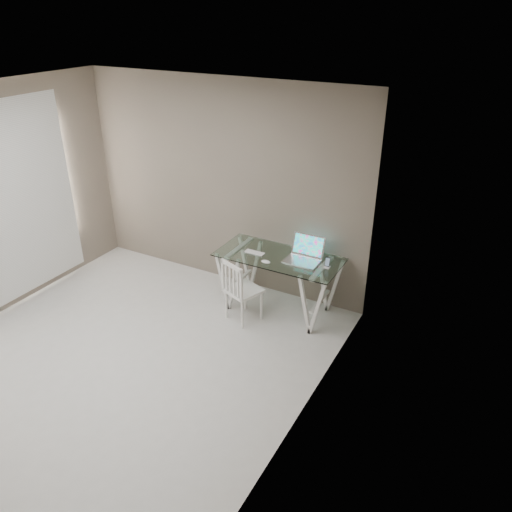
{
  "coord_description": "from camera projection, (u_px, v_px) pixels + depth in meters",
  "views": [
    {
      "loc": [
        3.31,
        -2.94,
        3.45
      ],
      "look_at": [
        0.87,
        1.55,
        0.85
      ],
      "focal_mm": 35.0,
      "sensor_mm": 36.0,
      "label": 1
    }
  ],
  "objects": [
    {
      "name": "laptop",
      "position": [
        305.0,
        255.0,
        5.85
      ],
      "size": [
        0.4,
        0.37,
        0.27
      ],
      "color": "silver",
      "rests_on": "desk"
    },
    {
      "name": "chair",
      "position": [
        239.0,
        288.0,
        5.87
      ],
      "size": [
        0.48,
        0.48,
        0.81
      ],
      "rotation": [
        0.0,
        0.0,
        -0.35
      ],
      "color": "white",
      "rests_on": "ground"
    },
    {
      "name": "phone_dock",
      "position": [
        327.0,
        265.0,
        5.68
      ],
      "size": [
        0.07,
        0.07,
        0.13
      ],
      "color": "white",
      "rests_on": "desk"
    },
    {
      "name": "desk",
      "position": [
        278.0,
        283.0,
        6.11
      ],
      "size": [
        1.5,
        0.7,
        0.75
      ],
      "color": "silver",
      "rests_on": "ground"
    },
    {
      "name": "keyboard",
      "position": [
        254.0,
        253.0,
        6.03
      ],
      "size": [
        0.26,
        0.11,
        0.01
      ],
      "primitive_type": "cube",
      "color": "silver",
      "rests_on": "desk"
    },
    {
      "name": "mouse",
      "position": [
        266.0,
        262.0,
        5.79
      ],
      "size": [
        0.11,
        0.07,
        0.04
      ],
      "primitive_type": "ellipsoid",
      "color": "white",
      "rests_on": "desk"
    },
    {
      "name": "room",
      "position": [
        85.0,
        216.0,
        4.54
      ],
      "size": [
        4.5,
        4.52,
        2.71
      ],
      "color": "beige",
      "rests_on": "ground"
    }
  ]
}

